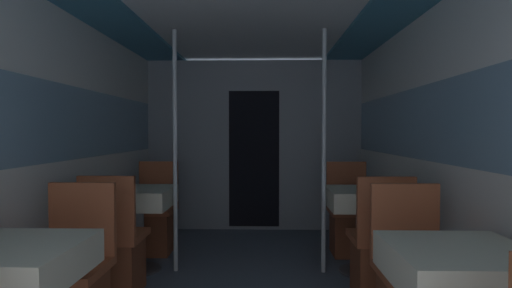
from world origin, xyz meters
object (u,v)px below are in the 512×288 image
chair_left_near_1 (116,257)px  support_pole_left_1 (175,151)px  chair_right_far_1 (349,225)px  dining_table_left_0 (11,272)px  support_pole_right_1 (324,151)px  dining_table_right_1 (362,203)px  chair_left_far_1 (155,224)px  chair_right_near_1 (379,259)px  dining_table_left_1 (138,202)px  dining_table_right_0 (460,276)px

chair_left_near_1 → support_pole_left_1: size_ratio=0.43×
support_pole_left_1 → chair_right_far_1: size_ratio=2.31×
dining_table_left_0 → chair_right_far_1: bearing=49.2°
support_pole_left_1 → chair_right_far_1: (1.67, 0.54, -0.79)m
chair_right_far_1 → chair_left_near_1: bearing=28.3°
support_pole_right_1 → dining_table_right_1: bearing=0.0°
chair_left_far_1 → chair_right_near_1: same height
support_pole_right_1 → chair_left_far_1: bearing=162.1°
dining_table_left_1 → chair_right_far_1: size_ratio=0.80×
dining_table_left_1 → support_pole_right_1: support_pole_right_1 is taller
chair_left_near_1 → dining_table_right_1: (2.01, 0.54, 0.32)m
chair_left_near_1 → chair_left_far_1: 1.08m
dining_table_right_0 → dining_table_right_1: (0.00, 1.79, 0.00)m
chair_left_far_1 → chair_right_far_1: same height
dining_table_left_1 → chair_right_near_1: 2.11m
dining_table_left_0 → dining_table_right_0: bearing=0.0°
dining_table_right_1 → support_pole_right_1: support_pole_right_1 is taller
dining_table_left_1 → chair_left_far_1: 0.63m
chair_right_far_1 → dining_table_right_1: bearing=90.0°
dining_table_left_0 → chair_right_far_1: size_ratio=0.80×
dining_table_left_1 → chair_left_near_1: chair_left_near_1 is taller
chair_left_far_1 → support_pole_left_1: 1.01m
chair_left_far_1 → dining_table_right_1: size_ratio=1.26×
dining_table_right_1 → dining_table_right_0: bearing=-90.0°
dining_table_right_0 → chair_right_near_1: bearing=90.0°
dining_table_right_1 → chair_right_far_1: bearing=90.0°
dining_table_left_0 → chair_left_near_1: 1.29m
chair_left_far_1 → support_pole_right_1: support_pole_right_1 is taller
support_pole_left_1 → chair_right_near_1: (1.67, -0.54, -0.79)m
dining_table_left_1 → support_pole_left_1: 0.58m
dining_table_left_0 → support_pole_right_1: (1.67, 1.79, 0.46)m
support_pole_left_1 → dining_table_right_1: 1.73m
dining_table_right_0 → chair_right_far_1: size_ratio=0.80×
chair_left_near_1 → chair_right_far_1: same height
dining_table_left_1 → chair_left_far_1: size_ratio=0.80×
dining_table_left_1 → support_pole_right_1: (1.67, 0.00, 0.46)m
chair_left_near_1 → support_pole_right_1: size_ratio=0.43×
dining_table_right_1 → chair_right_near_1: chair_right_near_1 is taller
chair_right_near_1 → chair_left_near_1: bearing=180.0°
dining_table_left_1 → support_pole_right_1: 1.73m
dining_table_right_0 → chair_right_far_1: chair_right_far_1 is taller
dining_table_left_0 → chair_left_far_1: (0.00, 2.33, -0.32)m
dining_table_left_1 → dining_table_right_1: same height
chair_left_near_1 → support_pole_right_1: 1.92m
dining_table_right_0 → dining_table_right_1: bearing=90.0°
dining_table_left_0 → dining_table_right_1: 2.69m
chair_left_far_1 → chair_right_far_1: bearing=-180.0°
chair_left_far_1 → support_pole_right_1: size_ratio=0.43×
dining_table_left_0 → chair_left_far_1: chair_left_far_1 is taller
dining_table_right_1 → chair_right_far_1: (0.00, 0.54, -0.32)m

